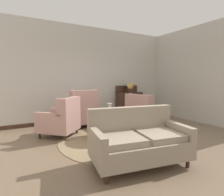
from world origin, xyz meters
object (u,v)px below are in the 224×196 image
Objects in this scene: side_table at (148,117)px; gramophone at (132,86)px; settee at (138,141)px; sideboard at (129,103)px; coffee_table at (108,121)px; porcelain_vase at (110,111)px; armchair_near_window at (81,112)px; armchair_back_corner at (143,114)px; armchair_near_sideboard at (61,120)px.

gramophone reaches higher than side_table.
sideboard is (2.09, 3.29, 0.14)m from settee.
coffee_table is 0.24m from porcelain_vase.
sideboard reaches higher than coffee_table.
porcelain_vase is 1.16m from side_table.
armchair_near_window is (-0.26, 1.29, -0.21)m from porcelain_vase.
gramophone reaches higher than porcelain_vase.
armchair_near_window is at bearing 99.75° from settee.
coffee_table is 1.29m from armchair_back_corner.
armchair_near_window is at bearing 98.50° from coffee_table.
coffee_table is 0.80× the size of armchair_near_sideboard.
settee is at bearing 127.02° from armchair_back_corner.
gramophone is (2.13, 3.20, 0.78)m from settee.
porcelain_vase is 0.29× the size of armchair_near_window.
settee is at bearing -122.43° from sideboard.
armchair_back_corner reaches higher than settee.
armchair_near_sideboard is at bearing 118.89° from settee.
armchair_back_corner reaches higher than side_table.
gramophone is at bearing 42.22° from coffee_table.
armchair_near_window is (0.75, 0.60, 0.04)m from armchair_near_sideboard.
porcelain_vase is 2.59m from gramophone.
settee is (-0.26, -1.49, -0.27)m from porcelain_vase.
armchair_near_sideboard is (-0.95, 0.72, -0.01)m from coffee_table.
coffee_table is 0.90× the size of armchair_back_corner.
coffee_table is at bearing 93.77° from armchair_near_window.
side_table is at bearing 114.53° from armchair_near_sideboard.
armchair_near_window is at bearing 41.63° from armchair_back_corner.
porcelain_vase is 1.24m from armchair_near_sideboard.
settee is (-0.20, -1.45, -0.04)m from coffee_table.
porcelain_vase is 0.67× the size of gramophone.
coffee_table is 1.34m from armchair_near_window.
coffee_table is 0.53× the size of settee.
sideboard is at bearing 67.42° from settee.
armchair_near_window is at bearing 135.08° from side_table.
armchair_near_window is 2.29m from gramophone.
settee is 3.53× the size of gramophone.
sideboard is at bearing 69.63° from side_table.
armchair_near_sideboard is 1.62× the size of side_table.
sideboard is at bearing -170.89° from armchair_near_window.
armchair_near_sideboard is 1.02× the size of armchair_near_window.
armchair_near_sideboard is 0.97m from armchair_near_window.
armchair_near_window is 1.95m from side_table.
armchair_near_window is 2.32× the size of gramophone.
side_table is 1.46× the size of gramophone.
armchair_back_corner is at bearing -111.47° from sideboard.
armchair_back_corner is 0.32m from side_table.
sideboard is (0.70, 1.89, 0.12)m from side_table.
side_table is at bearing 153.11° from armchair_back_corner.
side_table is at bearing -2.56° from coffee_table.
porcelain_vase is 0.46× the size of side_table.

